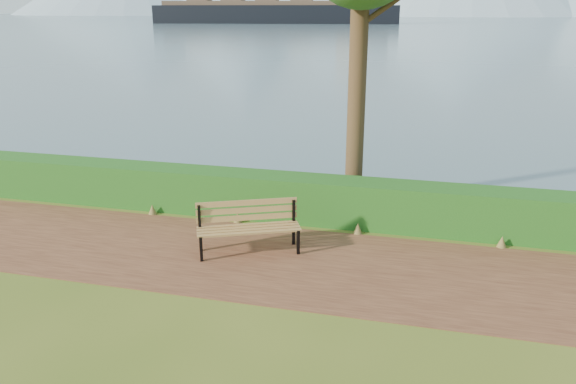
# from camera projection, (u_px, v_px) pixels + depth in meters

# --- Properties ---
(ground) EXTENTS (140.00, 140.00, 0.00)m
(ground) POSITION_uv_depth(u_px,v_px,m) (257.00, 266.00, 10.46)
(ground) COLOR #445A19
(ground) RESTS_ON ground
(path) EXTENTS (40.00, 3.40, 0.01)m
(path) POSITION_uv_depth(u_px,v_px,m) (262.00, 259.00, 10.74)
(path) COLOR #4F281B
(path) RESTS_ON ground
(hedge) EXTENTS (32.00, 0.85, 1.00)m
(hedge) POSITION_uv_depth(u_px,v_px,m) (291.00, 198.00, 12.70)
(hedge) COLOR #154814
(hedge) RESTS_ON ground
(water) EXTENTS (700.00, 510.00, 0.00)m
(water) POSITION_uv_depth(u_px,v_px,m) (431.00, 19.00, 249.77)
(water) COLOR #445C6D
(water) RESTS_ON ground
(bench) EXTENTS (2.05, 1.35, 1.00)m
(bench) POSITION_uv_depth(u_px,v_px,m) (248.00, 223.00, 10.96)
(bench) COLOR black
(bench) RESTS_ON ground
(cargo_ship) EXTENTS (76.75, 21.28, 23.03)m
(cargo_ship) POSITION_uv_depth(u_px,v_px,m) (284.00, 12.00, 174.85)
(cargo_ship) COLOR black
(cargo_ship) RESTS_ON ground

